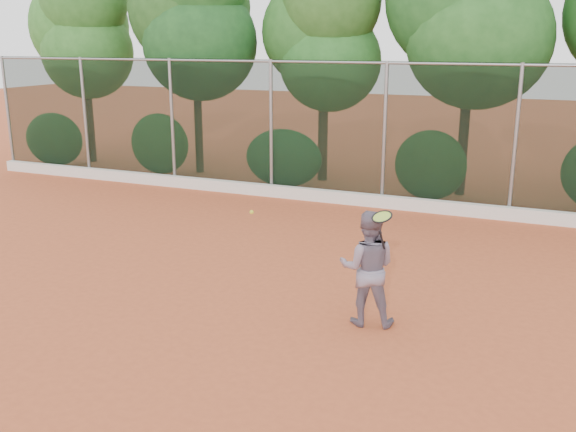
% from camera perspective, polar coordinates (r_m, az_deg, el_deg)
% --- Properties ---
extents(ground, '(80.00, 80.00, 0.00)m').
position_cam_1_polar(ground, '(9.83, -2.29, -8.48)').
color(ground, '#B8512B').
rests_on(ground, ground).
extents(concrete_curb, '(24.00, 0.20, 0.30)m').
position_cam_1_polar(concrete_curb, '(15.90, 8.17, 1.31)').
color(concrete_curb, silver).
rests_on(concrete_curb, ground).
extents(tennis_player, '(0.94, 0.81, 1.69)m').
position_cam_1_polar(tennis_player, '(9.21, 7.10, -4.61)').
color(tennis_player, slate).
rests_on(tennis_player, ground).
extents(chainlink_fence, '(24.09, 0.09, 3.50)m').
position_cam_1_polar(chainlink_fence, '(15.75, 8.58, 7.50)').
color(chainlink_fence, black).
rests_on(chainlink_fence, ground).
extents(foliage_backdrop, '(23.70, 3.63, 7.55)m').
position_cam_1_polar(foliage_backdrop, '(17.66, 8.81, 16.61)').
color(foliage_backdrop, '#472C1B').
rests_on(foliage_backdrop, ground).
extents(tennis_racket, '(0.38, 0.37, 0.56)m').
position_cam_1_polar(tennis_racket, '(8.73, 8.35, -0.31)').
color(tennis_racket, black).
rests_on(tennis_racket, ground).
extents(tennis_ball_in_flight, '(0.06, 0.06, 0.06)m').
position_cam_1_polar(tennis_ball_in_flight, '(9.80, -3.26, 0.35)').
color(tennis_ball_in_flight, yellow).
rests_on(tennis_ball_in_flight, ground).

